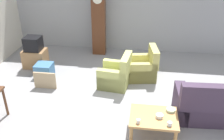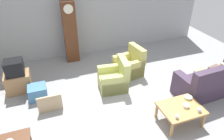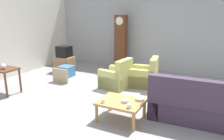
{
  "view_description": "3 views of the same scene",
  "coord_description": "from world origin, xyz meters",
  "px_view_note": "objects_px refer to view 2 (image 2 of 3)",
  "views": [
    {
      "loc": [
        0.37,
        -4.94,
        3.64
      ],
      "look_at": [
        -0.38,
        0.67,
        0.63
      ],
      "focal_mm": 40.68,
      "sensor_mm": 36.0,
      "label": 1
    },
    {
      "loc": [
        -2.05,
        -3.64,
        3.67
      ],
      "look_at": [
        -0.41,
        0.9,
        0.68
      ],
      "focal_mm": 33.13,
      "sensor_mm": 36.0,
      "label": 2
    },
    {
      "loc": [
        2.53,
        -4.9,
        2.38
      ],
      "look_at": [
        -0.38,
        0.8,
        0.6
      ],
      "focal_mm": 36.08,
      "sensor_mm": 36.0,
      "label": 3
    }
  ],
  "objects_px": {
    "couch_floral": "(213,82)",
    "grandfather_clock": "(70,33)",
    "armchair_olive_far": "(129,66)",
    "tv_stand_cabinet": "(18,82)",
    "bowl_shallow_green": "(188,97)",
    "framed_picture_leaning": "(50,104)",
    "coffee_table_wood": "(181,109)",
    "bowl_white_stacked": "(186,106)",
    "tv_crt": "(14,67)",
    "cup_white_porcelain": "(177,116)",
    "armchair_olive_near": "(114,79)",
    "storage_box_blue": "(38,92)",
    "cup_blue_rimmed": "(199,110)"
  },
  "relations": [
    {
      "from": "couch_floral",
      "to": "grandfather_clock",
      "type": "relative_size",
      "value": 1.01
    },
    {
      "from": "armchair_olive_far",
      "to": "tv_stand_cabinet",
      "type": "height_order",
      "value": "armchair_olive_far"
    },
    {
      "from": "tv_stand_cabinet",
      "to": "bowl_shallow_green",
      "type": "bearing_deg",
      "value": -31.17
    },
    {
      "from": "couch_floral",
      "to": "grandfather_clock",
      "type": "distance_m",
      "value": 4.7
    },
    {
      "from": "framed_picture_leaning",
      "to": "bowl_shallow_green",
      "type": "bearing_deg",
      "value": -20.48
    },
    {
      "from": "coffee_table_wood",
      "to": "bowl_shallow_green",
      "type": "relative_size",
      "value": 4.95
    },
    {
      "from": "framed_picture_leaning",
      "to": "bowl_white_stacked",
      "type": "height_order",
      "value": "bowl_white_stacked"
    },
    {
      "from": "tv_crt",
      "to": "bowl_shallow_green",
      "type": "distance_m",
      "value": 4.61
    },
    {
      "from": "bowl_shallow_green",
      "to": "coffee_table_wood",
      "type": "bearing_deg",
      "value": -147.95
    },
    {
      "from": "coffee_table_wood",
      "to": "cup_white_porcelain",
      "type": "bearing_deg",
      "value": -139.75
    },
    {
      "from": "cup_white_porcelain",
      "to": "bowl_white_stacked",
      "type": "xyz_separation_m",
      "value": [
        0.41,
        0.23,
        -0.01
      ]
    },
    {
      "from": "coffee_table_wood",
      "to": "tv_crt",
      "type": "height_order",
      "value": "tv_crt"
    },
    {
      "from": "framed_picture_leaning",
      "to": "coffee_table_wood",
      "type": "bearing_deg",
      "value": -26.4
    },
    {
      "from": "coffee_table_wood",
      "to": "bowl_shallow_green",
      "type": "bearing_deg",
      "value": 32.05
    },
    {
      "from": "tv_stand_cabinet",
      "to": "grandfather_clock",
      "type": "bearing_deg",
      "value": 35.46
    },
    {
      "from": "couch_floral",
      "to": "armchair_olive_far",
      "type": "xyz_separation_m",
      "value": [
        -1.8,
        1.69,
        -0.05
      ]
    },
    {
      "from": "tv_stand_cabinet",
      "to": "tv_crt",
      "type": "height_order",
      "value": "tv_crt"
    },
    {
      "from": "coffee_table_wood",
      "to": "framed_picture_leaning",
      "type": "height_order",
      "value": "framed_picture_leaning"
    },
    {
      "from": "armchair_olive_far",
      "to": "grandfather_clock",
      "type": "relative_size",
      "value": 0.43
    },
    {
      "from": "armchair_olive_far",
      "to": "bowl_shallow_green",
      "type": "distance_m",
      "value": 2.21
    },
    {
      "from": "armchair_olive_near",
      "to": "storage_box_blue",
      "type": "relative_size",
      "value": 1.93
    },
    {
      "from": "bowl_white_stacked",
      "to": "tv_stand_cabinet",
      "type": "bearing_deg",
      "value": 144.63
    },
    {
      "from": "grandfather_clock",
      "to": "armchair_olive_far",
      "type": "bearing_deg",
      "value": -44.78
    },
    {
      "from": "tv_crt",
      "to": "storage_box_blue",
      "type": "bearing_deg",
      "value": -48.21
    },
    {
      "from": "armchair_olive_near",
      "to": "framed_picture_leaning",
      "type": "height_order",
      "value": "armchair_olive_near"
    },
    {
      "from": "tv_stand_cabinet",
      "to": "cup_white_porcelain",
      "type": "height_order",
      "value": "tv_stand_cabinet"
    },
    {
      "from": "storage_box_blue",
      "to": "cup_blue_rimmed",
      "type": "relative_size",
      "value": 5.33
    },
    {
      "from": "armchair_olive_near",
      "to": "framed_picture_leaning",
      "type": "relative_size",
      "value": 1.53
    },
    {
      "from": "tv_crt",
      "to": "cup_blue_rimmed",
      "type": "distance_m",
      "value": 4.83
    },
    {
      "from": "armchair_olive_near",
      "to": "cup_blue_rimmed",
      "type": "bearing_deg",
      "value": -58.1
    },
    {
      "from": "armchair_olive_far",
      "to": "framed_picture_leaning",
      "type": "height_order",
      "value": "armchair_olive_far"
    },
    {
      "from": "grandfather_clock",
      "to": "cup_white_porcelain",
      "type": "height_order",
      "value": "grandfather_clock"
    },
    {
      "from": "tv_stand_cabinet",
      "to": "cup_blue_rimmed",
      "type": "xyz_separation_m",
      "value": [
        3.88,
        -2.85,
        0.2
      ]
    },
    {
      "from": "armchair_olive_near",
      "to": "grandfather_clock",
      "type": "height_order",
      "value": "grandfather_clock"
    },
    {
      "from": "grandfather_clock",
      "to": "tv_stand_cabinet",
      "type": "bearing_deg",
      "value": -144.54
    },
    {
      "from": "framed_picture_leaning",
      "to": "storage_box_blue",
      "type": "xyz_separation_m",
      "value": [
        -0.27,
        0.65,
        -0.04
      ]
    },
    {
      "from": "storage_box_blue",
      "to": "bowl_shallow_green",
      "type": "relative_size",
      "value": 2.45
    },
    {
      "from": "grandfather_clock",
      "to": "tv_crt",
      "type": "distance_m",
      "value": 2.21
    },
    {
      "from": "armchair_olive_near",
      "to": "cup_white_porcelain",
      "type": "bearing_deg",
      "value": -71.63
    },
    {
      "from": "armchair_olive_near",
      "to": "coffee_table_wood",
      "type": "distance_m",
      "value": 2.05
    },
    {
      "from": "armchair_olive_far",
      "to": "tv_crt",
      "type": "xyz_separation_m",
      "value": [
        -3.33,
        0.26,
        0.47
      ]
    },
    {
      "from": "armchair_olive_far",
      "to": "bowl_shallow_green",
      "type": "relative_size",
      "value": 4.74
    },
    {
      "from": "armchair_olive_near",
      "to": "couch_floral",
      "type": "bearing_deg",
      "value": -24.32
    },
    {
      "from": "tv_crt",
      "to": "cup_white_porcelain",
      "type": "relative_size",
      "value": 5.47
    },
    {
      "from": "tv_crt",
      "to": "tv_stand_cabinet",
      "type": "bearing_deg",
      "value": 0.0
    },
    {
      "from": "armchair_olive_far",
      "to": "storage_box_blue",
      "type": "height_order",
      "value": "armchair_olive_far"
    },
    {
      "from": "couch_floral",
      "to": "coffee_table_wood",
      "type": "relative_size",
      "value": 2.23
    },
    {
      "from": "grandfather_clock",
      "to": "cup_white_porcelain",
      "type": "bearing_deg",
      "value": -69.96
    },
    {
      "from": "bowl_shallow_green",
      "to": "armchair_olive_far",
      "type": "bearing_deg",
      "value": 105.97
    },
    {
      "from": "coffee_table_wood",
      "to": "cup_blue_rimmed",
      "type": "height_order",
      "value": "cup_blue_rimmed"
    }
  ]
}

